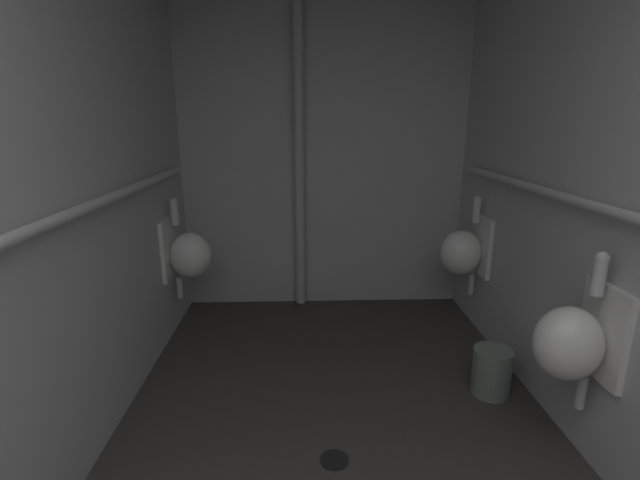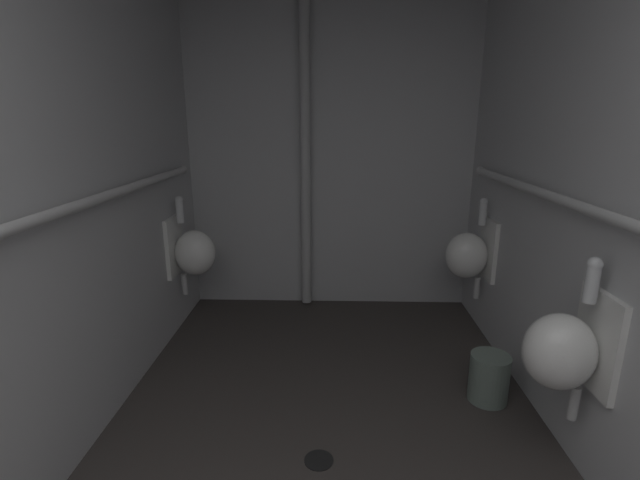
# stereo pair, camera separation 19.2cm
# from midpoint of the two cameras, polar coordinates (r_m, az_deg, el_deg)

# --- Properties ---
(floor) EXTENTS (2.45, 3.95, 0.08)m
(floor) POSITION_cam_midpoint_polar(r_m,az_deg,el_deg) (2.42, 3.32, -26.62)
(floor) COLOR #383330
(floor) RESTS_ON ground
(wall_left) EXTENTS (0.06, 3.95, 2.53)m
(wall_left) POSITION_cam_midpoint_polar(r_m,az_deg,el_deg) (2.15, -30.00, 4.86)
(wall_left) COLOR #B8B9BB
(wall_left) RESTS_ON ground
(wall_right) EXTENTS (0.06, 3.95, 2.53)m
(wall_right) POSITION_cam_midpoint_polar(r_m,az_deg,el_deg) (2.23, 36.50, 4.21)
(wall_right) COLOR #B8B9BB
(wall_right) RESTS_ON ground
(wall_back) EXTENTS (2.45, 0.06, 2.53)m
(wall_back) POSITION_cam_midpoint_polar(r_m,az_deg,el_deg) (3.76, 2.84, 10.45)
(wall_back) COLOR #B8B9BB
(wall_back) RESTS_ON ground
(urinal_left_mid) EXTENTS (0.32, 0.30, 0.76)m
(urinal_left_mid) POSITION_cam_midpoint_polar(r_m,az_deg,el_deg) (3.43, -14.39, -1.41)
(urinal_left_mid) COLOR white
(urinal_right_mid) EXTENTS (0.32, 0.30, 0.76)m
(urinal_right_mid) POSITION_cam_midpoint_polar(r_m,az_deg,el_deg) (2.28, 30.85, -11.86)
(urinal_right_mid) COLOR white
(urinal_right_far) EXTENTS (0.32, 0.30, 0.76)m
(urinal_right_far) POSITION_cam_midpoint_polar(r_m,az_deg,el_deg) (3.47, 19.97, -1.69)
(urinal_right_far) COLOR white
(supply_pipe_left) EXTENTS (0.06, 3.18, 0.06)m
(supply_pipe_left) POSITION_cam_midpoint_polar(r_m,az_deg,el_deg) (2.11, -27.74, 3.22)
(supply_pipe_left) COLOR #B2B2B2
(supply_pipe_right) EXTENTS (0.06, 3.15, 0.06)m
(supply_pipe_right) POSITION_cam_midpoint_polar(r_m,az_deg,el_deg) (2.19, 34.27, 2.69)
(supply_pipe_right) COLOR #B2B2B2
(standpipe_back_wall) EXTENTS (0.08, 0.08, 2.48)m
(standpipe_back_wall) POSITION_cam_midpoint_polar(r_m,az_deg,el_deg) (3.65, -0.33, 10.33)
(standpipe_back_wall) COLOR #B2B2B2
(standpipe_back_wall) RESTS_ON ground
(floor_drain) EXTENTS (0.14, 0.14, 0.01)m
(floor_drain) POSITION_cam_midpoint_polar(r_m,az_deg,el_deg) (2.38, 2.44, -26.17)
(floor_drain) COLOR black
(floor_drain) RESTS_ON ground
(waste_bin) EXTENTS (0.22, 0.22, 0.28)m
(waste_bin) POSITION_cam_midpoint_polar(r_m,az_deg,el_deg) (2.88, 22.54, -15.89)
(waste_bin) COLOR slate
(waste_bin) RESTS_ON ground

